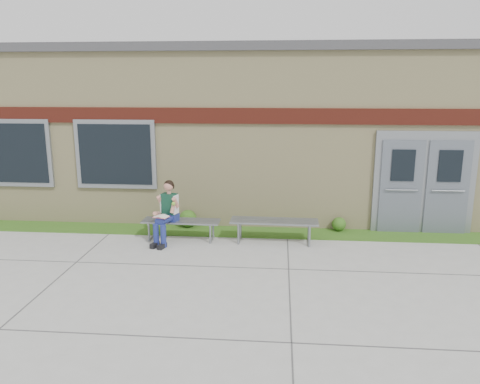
{
  "coord_description": "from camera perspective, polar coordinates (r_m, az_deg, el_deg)",
  "views": [
    {
      "loc": [
        0.8,
        -7.52,
        3.28
      ],
      "look_at": [
        0.01,
        1.7,
        1.15
      ],
      "focal_mm": 35.0,
      "sensor_mm": 36.0,
      "label": 1
    }
  ],
  "objects": [
    {
      "name": "shrub_east",
      "position": [
        10.91,
        11.97,
        -3.85
      ],
      "size": [
        0.32,
        0.32,
        0.32
      ],
      "primitive_type": "sphere",
      "color": "#205015",
      "rests_on": "grass_strip"
    },
    {
      "name": "girl",
      "position": [
        9.96,
        -8.95,
        -2.31
      ],
      "size": [
        0.53,
        0.85,
        1.32
      ],
      "rotation": [
        0.0,
        0.0,
        -0.29
      ],
      "color": "navy",
      "rests_on": "ground"
    },
    {
      "name": "ground",
      "position": [
        8.24,
        -1.08,
        -10.49
      ],
      "size": [
        80.0,
        80.0,
        0.0
      ],
      "primitive_type": "plane",
      "color": "#9E9E99",
      "rests_on": "ground"
    },
    {
      "name": "bench_left",
      "position": [
        10.18,
        -7.17,
        -3.96
      ],
      "size": [
        1.67,
        0.5,
        0.43
      ],
      "rotation": [
        0.0,
        0.0,
        -0.02
      ],
      "color": "gray",
      "rests_on": "ground"
    },
    {
      "name": "shrub_mid",
      "position": [
        11.02,
        -6.37,
        -3.23
      ],
      "size": [
        0.4,
        0.4,
        0.4
      ],
      "primitive_type": "sphere",
      "color": "#205015",
      "rests_on": "grass_strip"
    },
    {
      "name": "school_building",
      "position": [
        13.58,
        1.54,
        7.99
      ],
      "size": [
        16.2,
        6.22,
        4.2
      ],
      "color": "beige",
      "rests_on": "ground"
    },
    {
      "name": "bench_right",
      "position": [
        9.95,
        4.18,
        -4.07
      ],
      "size": [
        1.86,
        0.55,
        0.48
      ],
      "rotation": [
        0.0,
        0.0,
        -0.02
      ],
      "color": "gray",
      "rests_on": "ground"
    },
    {
      "name": "grass_strip",
      "position": [
        10.66,
        0.38,
        -4.89
      ],
      "size": [
        16.0,
        0.8,
        0.02
      ],
      "primitive_type": "cube",
      "color": "#205015",
      "rests_on": "ground"
    }
  ]
}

